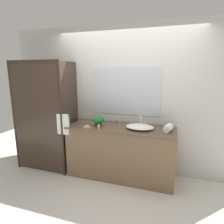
% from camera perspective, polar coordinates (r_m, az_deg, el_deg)
% --- Properties ---
extents(ground_plane, '(8.00, 8.00, 0.00)m').
position_cam_1_polar(ground_plane, '(3.53, 2.45, -18.71)').
color(ground_plane, silver).
extents(wall_back_with_mirror, '(4.40, 0.06, 2.60)m').
position_cam_1_polar(wall_back_with_mirror, '(3.41, 4.17, 3.50)').
color(wall_back_with_mirror, silver).
rests_on(wall_back_with_mirror, ground_plane).
extents(vanity_cabinet, '(1.80, 0.58, 0.90)m').
position_cam_1_polar(vanity_cabinet, '(3.34, 2.56, -11.97)').
color(vanity_cabinet, brown).
rests_on(vanity_cabinet, ground_plane).
extents(shower_enclosure, '(1.20, 0.59, 2.00)m').
position_cam_1_polar(shower_enclosure, '(3.52, -18.69, -1.45)').
color(shower_enclosure, '#2D2319').
rests_on(shower_enclosure, ground_plane).
extents(sink_basin, '(0.45, 0.34, 0.08)m').
position_cam_1_polar(sink_basin, '(3.09, 8.35, -4.43)').
color(sink_basin, white).
rests_on(sink_basin, vanity_cabinet).
extents(faucet, '(0.17, 0.14, 0.17)m').
position_cam_1_polar(faucet, '(3.27, 8.92, -3.19)').
color(faucet, silver).
rests_on(faucet, vanity_cabinet).
extents(potted_plant, '(0.20, 0.20, 0.19)m').
position_cam_1_polar(potted_plant, '(3.22, -4.16, -2.33)').
color(potted_plant, '#473828').
rests_on(potted_plant, vanity_cabinet).
extents(soap_dish, '(0.10, 0.07, 0.04)m').
position_cam_1_polar(soap_dish, '(3.19, -7.57, -4.31)').
color(soap_dish, silver).
rests_on(soap_dish, vanity_cabinet).
extents(amenity_bottle_conditioner, '(0.03, 0.03, 0.09)m').
position_cam_1_polar(amenity_bottle_conditioner, '(3.05, -4.01, -4.46)').
color(amenity_bottle_conditioner, white).
rests_on(amenity_bottle_conditioner, vanity_cabinet).
extents(amenity_bottle_shampoo, '(0.03, 0.03, 0.08)m').
position_cam_1_polar(amenity_bottle_shampoo, '(3.36, 1.45, -2.97)').
color(amenity_bottle_shampoo, '#4C7056').
rests_on(amenity_bottle_shampoo, vanity_cabinet).
extents(rolled_towel_near_edge, '(0.16, 0.23, 0.11)m').
position_cam_1_polar(rolled_towel_near_edge, '(3.05, 16.54, -4.66)').
color(rolled_towel_near_edge, white).
rests_on(rolled_towel_near_edge, vanity_cabinet).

